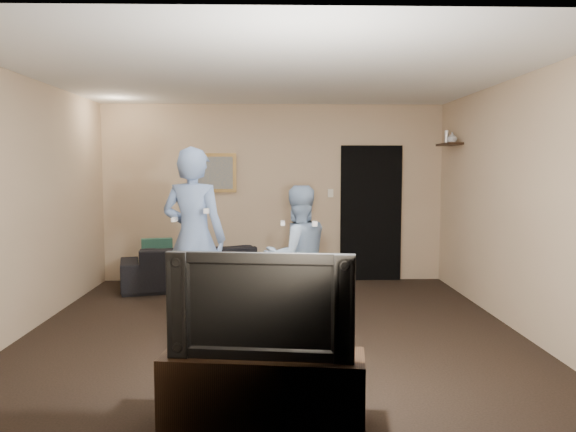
{
  "coord_description": "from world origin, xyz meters",
  "views": [
    {
      "loc": [
        0.0,
        -5.79,
        1.68
      ],
      "look_at": [
        0.16,
        0.3,
        1.15
      ],
      "focal_mm": 35.0,
      "sensor_mm": 36.0,
      "label": 1
    }
  ],
  "objects_px": {
    "television": "(263,302)",
    "wii_player_right": "(298,257)",
    "tv_console": "(263,389)",
    "sofa": "(197,266)",
    "wii_player_left": "(194,238)"
  },
  "relations": [
    {
      "from": "television",
      "to": "wii_player_right",
      "type": "xyz_separation_m",
      "value": [
        0.32,
        2.28,
        -0.07
      ]
    },
    {
      "from": "tv_console",
      "to": "television",
      "type": "xyz_separation_m",
      "value": [
        0.0,
        0.0,
        0.57
      ]
    },
    {
      "from": "sofa",
      "to": "wii_player_left",
      "type": "height_order",
      "value": "wii_player_left"
    },
    {
      "from": "sofa",
      "to": "wii_player_left",
      "type": "distance_m",
      "value": 2.12
    },
    {
      "from": "wii_player_left",
      "to": "wii_player_right",
      "type": "bearing_deg",
      "value": -0.1
    },
    {
      "from": "tv_console",
      "to": "wii_player_right",
      "type": "xyz_separation_m",
      "value": [
        0.32,
        2.28,
        0.5
      ]
    },
    {
      "from": "wii_player_left",
      "to": "wii_player_right",
      "type": "relative_size",
      "value": 1.27
    },
    {
      "from": "tv_console",
      "to": "wii_player_right",
      "type": "relative_size",
      "value": 0.87
    },
    {
      "from": "sofa",
      "to": "television",
      "type": "distance_m",
      "value": 4.44
    },
    {
      "from": "tv_console",
      "to": "sofa",
      "type": "bearing_deg",
      "value": 110.79
    },
    {
      "from": "tv_console",
      "to": "television",
      "type": "bearing_deg",
      "value": 0.0
    },
    {
      "from": "television",
      "to": "sofa",
      "type": "bearing_deg",
      "value": 110.79
    },
    {
      "from": "television",
      "to": "wii_player_right",
      "type": "distance_m",
      "value": 2.31
    },
    {
      "from": "television",
      "to": "wii_player_left",
      "type": "xyz_separation_m",
      "value": [
        -0.76,
        2.28,
        0.13
      ]
    },
    {
      "from": "television",
      "to": "wii_player_left",
      "type": "bearing_deg",
      "value": 115.88
    }
  ]
}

